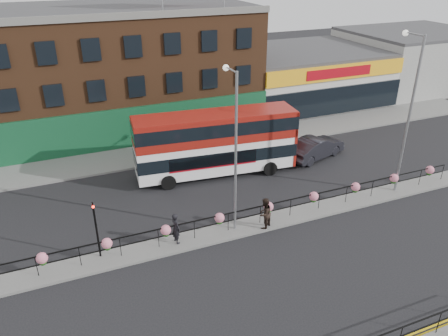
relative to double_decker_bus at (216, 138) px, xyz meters
name	(u,v)px	position (x,y,z in m)	size (l,w,h in m)	color
ground	(244,228)	(-1.11, -7.02, -2.78)	(120.00, 120.00, 0.00)	black
north_pavement	(181,149)	(-1.11, 4.98, -2.70)	(60.00, 4.00, 0.15)	slate
median	(244,227)	(-1.11, -7.02, -2.70)	(60.00, 1.60, 0.15)	slate
brick_building	(106,69)	(-5.11, 12.94, 2.35)	(25.00, 12.21, 10.30)	brown
supermarket	(302,75)	(14.89, 12.88, -0.13)	(15.00, 12.25, 5.30)	silver
warehouse_east	(411,58)	(29.64, 12.98, 0.37)	(14.50, 12.00, 6.30)	#999A95
median_railing	(245,213)	(-1.11, -7.02, -1.73)	(30.04, 0.56, 1.23)	black
double_decker_bus	(216,138)	(0.00, 0.00, 0.00)	(11.40, 3.76, 4.52)	white
car	(315,148)	(8.00, -0.37, -1.94)	(5.38, 3.24, 1.67)	#24242B
pedestrian_a	(176,228)	(-5.12, -6.98, -1.73)	(0.55, 0.72, 1.79)	black
pedestrian_b	(265,213)	(-0.11, -7.54, -1.70)	(1.13, 1.07, 1.85)	black
lamp_column_west	(234,140)	(-1.69, -6.77, 2.71)	(0.32, 1.58, 9.01)	gray
lamp_column_east	(409,103)	(9.86, -6.74, 3.29)	(0.36, 1.75, 9.99)	gray
traffic_light_median	(95,218)	(-9.11, -6.63, -0.31)	(0.15, 0.28, 3.65)	black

